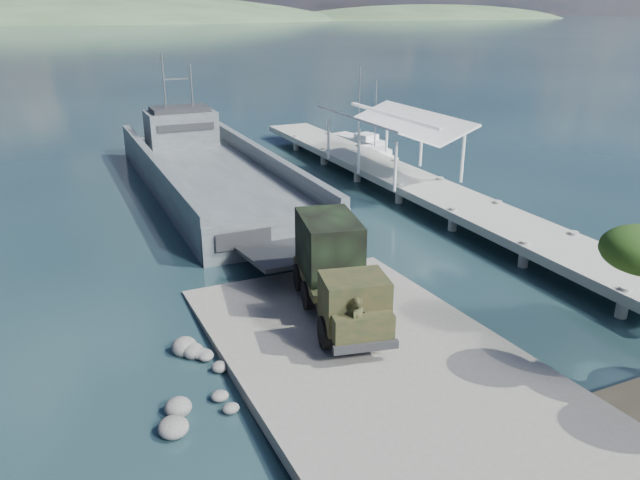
# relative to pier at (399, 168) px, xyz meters

# --- Properties ---
(ground) EXTENTS (1400.00, 1400.00, 0.00)m
(ground) POSITION_rel_pier_xyz_m (-13.00, -18.77, -1.60)
(ground) COLOR #162B35
(ground) RESTS_ON ground
(boat_ramp) EXTENTS (10.00, 18.00, 0.50)m
(boat_ramp) POSITION_rel_pier_xyz_m (-13.00, -19.77, -1.35)
(boat_ramp) COLOR slate
(boat_ramp) RESTS_ON ground
(shoreline_rocks) EXTENTS (3.20, 5.60, 0.90)m
(shoreline_rocks) POSITION_rel_pier_xyz_m (-19.20, -18.27, -1.60)
(shoreline_rocks) COLOR #4C4D4A
(shoreline_rocks) RESTS_ON ground
(distant_headlands) EXTENTS (1000.00, 240.00, 48.00)m
(distant_headlands) POSITION_rel_pier_xyz_m (37.00, 541.23, -1.60)
(distant_headlands) COLOR #355435
(distant_headlands) RESTS_ON ground
(pier) EXTENTS (6.40, 44.00, 6.10)m
(pier) POSITION_rel_pier_xyz_m (0.00, 0.00, 0.00)
(pier) COLOR #9EA096
(pier) RESTS_ON ground
(landing_craft) EXTENTS (8.37, 32.36, 9.59)m
(landing_craft) POSITION_rel_pier_xyz_m (-12.16, 5.25, -0.81)
(landing_craft) COLOR #41494C
(landing_craft) RESTS_ON ground
(military_truck) EXTENTS (3.92, 8.11, 3.62)m
(military_truck) POSITION_rel_pier_xyz_m (-12.74, -16.11, 0.70)
(military_truck) COLOR black
(military_truck) RESTS_ON boat_ramp
(soldier) EXTENTS (0.88, 0.74, 2.04)m
(soldier) POSITION_rel_pier_xyz_m (-13.71, -19.87, -0.08)
(soldier) COLOR black
(soldier) RESTS_ON boat_ramp
(sailboat_near) EXTENTS (2.02, 5.82, 6.97)m
(sailboat_near) POSITION_rel_pier_xyz_m (2.99, 8.72, -1.23)
(sailboat_near) COLOR white
(sailboat_near) RESTS_ON ground
(sailboat_far) EXTENTS (3.01, 6.37, 7.48)m
(sailboat_far) POSITION_rel_pier_xyz_m (4.54, 14.47, -1.20)
(sailboat_far) COLOR white
(sailboat_far) RESTS_ON ground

